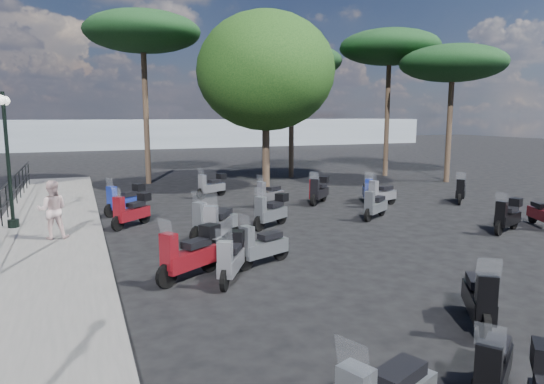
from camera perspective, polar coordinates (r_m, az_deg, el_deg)
name	(u,v)px	position (r m, az deg, el deg)	size (l,w,h in m)	color
ground	(328,258)	(12.08, 6.56, -7.74)	(120.00, 120.00, 0.00)	black
sidewalk	(43,251)	(13.61, -25.31, -6.32)	(3.00, 30.00, 0.15)	#5E5C5A
lamp_post_2	(7,151)	(16.19, -28.70, 4.22)	(0.32, 1.18, 4.00)	black
pedestrian_far	(52,210)	(14.37, -24.42, -1.91)	(0.78, 0.60, 1.59)	beige
scooter_2	(262,247)	(11.32, -1.15, -6.48)	(1.53, 0.80, 1.29)	black
scooter_3	(190,255)	(10.52, -9.67, -7.30)	(1.58, 1.13, 1.43)	black
scooter_4	(132,211)	(15.78, -16.17, -2.20)	(1.35, 1.23, 1.33)	black
scooter_5	(125,200)	(17.83, -16.86, -0.92)	(1.51, 1.09, 1.37)	black
scooter_7	(493,371)	(6.75, 24.51, -18.66)	(1.30, 0.99, 1.22)	black
scooter_8	(231,259)	(10.30, -4.84, -7.89)	(0.96, 1.44, 1.27)	black
scooter_9	(214,222)	(13.68, -6.89, -3.56)	(1.65, 1.06, 1.46)	black
scooter_10	(218,226)	(13.23, -6.42, -3.98)	(1.13, 1.60, 1.47)	black
scooter_11	(212,186)	(20.84, -7.12, 0.71)	(1.49, 0.94, 1.29)	black
scooter_14	(479,300)	(8.83, 23.21, -11.62)	(1.07, 1.44, 1.34)	black
scooter_15	(271,212)	(15.09, -0.12, -2.34)	(1.48, 1.05, 1.33)	black
scooter_16	(269,195)	(18.71, -0.31, -0.32)	(1.46, 0.86, 1.26)	black
scooter_17	(318,191)	(19.41, 5.45, 0.12)	(1.28, 1.23, 1.29)	black
scooter_20	(375,206)	(16.69, 12.02, -1.64)	(1.40, 0.98, 1.28)	black
scooter_21	(367,191)	(19.83, 11.17, 0.07)	(0.92, 1.47, 1.29)	black
scooter_22	(319,191)	(19.25, 5.59, 0.11)	(1.33, 1.30, 1.35)	black
scooter_25	(508,216)	(16.10, 25.98, -2.60)	(1.53, 0.82, 1.28)	black
scooter_26	(543,213)	(17.32, 29.28, -2.22)	(0.82, 1.51, 1.28)	black
scooter_27	(461,192)	(20.78, 21.31, 0.02)	(1.22, 1.20, 1.29)	black
scooter_28	(381,195)	(19.05, 12.73, -0.31)	(1.61, 0.74, 1.32)	black
broadleaf_tree	(266,72)	(23.68, -0.74, 13.98)	(6.60, 6.60, 8.34)	#38281E
pine_0	(292,62)	(27.45, 2.34, 15.05)	(5.52, 5.52, 7.36)	#38281E
pine_1	(390,48)	(29.09, 13.67, 16.15)	(5.64, 5.64, 8.23)	#38281E
pine_2	(143,33)	(25.85, -14.97, 17.66)	(5.69, 5.69, 8.52)	#38281E
pine_3	(453,64)	(27.10, 20.50, 13.94)	(5.36, 5.36, 7.03)	#38281E
distant_hills	(131,134)	(55.46, -16.26, 6.61)	(70.00, 8.00, 3.00)	gray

